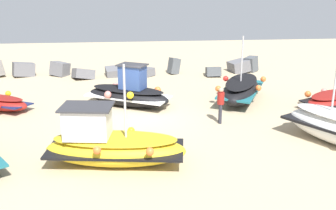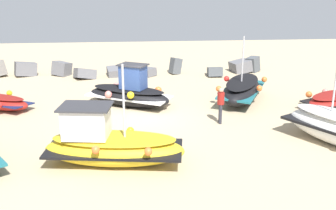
{
  "view_description": "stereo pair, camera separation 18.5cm",
  "coord_description": "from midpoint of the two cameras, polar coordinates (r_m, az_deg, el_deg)",
  "views": [
    {
      "loc": [
        -0.44,
        -18.37,
        6.33
      ],
      "look_at": [
        1.36,
        -1.0,
        0.9
      ],
      "focal_mm": 43.18,
      "sensor_mm": 36.0,
      "label": 1
    },
    {
      "loc": [
        -0.26,
        -18.39,
        6.33
      ],
      "look_at": [
        1.36,
        -1.0,
        0.9
      ],
      "focal_mm": 43.18,
      "sensor_mm": 36.0,
      "label": 2
    }
  ],
  "objects": [
    {
      "name": "fishing_boat_6",
      "position": [
        22.25,
        10.64,
        2.16
      ],
      "size": [
        3.73,
        5.11,
        3.59
      ],
      "rotation": [
        0.0,
        0.0,
        1.1
      ],
      "color": "black",
      "rests_on": "ground_plane"
    },
    {
      "name": "breakwater_rocks",
      "position": [
        28.27,
        -7.67,
        5.05
      ],
      "size": [
        19.5,
        2.9,
        1.4
      ],
      "color": "slate",
      "rests_on": "ground_plane"
    },
    {
      "name": "fishing_boat_5",
      "position": [
        21.14,
        -5.26,
        1.7
      ],
      "size": [
        4.79,
        3.63,
        2.25
      ],
      "rotation": [
        0.0,
        0.0,
        5.77
      ],
      "color": "black",
      "rests_on": "ground_plane"
    },
    {
      "name": "fishing_boat_0",
      "position": [
        22.5,
        22.81,
        0.65
      ],
      "size": [
        4.08,
        3.11,
        0.91
      ],
      "rotation": [
        0.0,
        0.0,
        0.47
      ],
      "color": "maroon",
      "rests_on": "ground_plane"
    },
    {
      "name": "ground_plane",
      "position": [
        19.44,
        -3.99,
        -1.77
      ],
      "size": [
        49.85,
        49.85,
        0.0
      ],
      "primitive_type": "plane",
      "color": "tan"
    },
    {
      "name": "person_walking",
      "position": [
        18.5,
        7.73,
        0.29
      ],
      "size": [
        0.32,
        0.32,
        1.69
      ],
      "rotation": [
        0.0,
        0.0,
        6.18
      ],
      "color": "#2D2D38",
      "rests_on": "ground_plane"
    },
    {
      "name": "fishing_boat_1",
      "position": [
        14.55,
        -7.82,
        -5.52
      ],
      "size": [
        5.22,
        2.6,
        3.67
      ],
      "rotation": [
        0.0,
        0.0,
        3.0
      ],
      "color": "gold",
      "rests_on": "ground_plane"
    }
  ]
}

